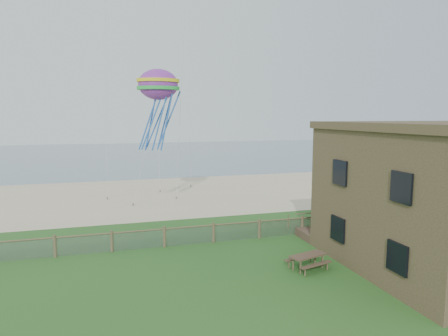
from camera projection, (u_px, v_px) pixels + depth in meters
The scene contains 7 objects.
ground at pixel (246, 281), 18.75m from camera, with size 160.00×160.00×0.00m, color #23581E.
sand_beach at pixel (172, 194), 39.68m from camera, with size 72.00×20.00×0.02m, color #C9B491.
ocean at pixel (138, 154), 81.52m from camera, with size 160.00×68.00×0.02m, color slate.
chainlink_fence at pixel (214, 234), 24.39m from camera, with size 36.20×0.20×1.25m, color #483C29, non-canonical shape.
motel_deck at pixel (402, 226), 27.12m from camera, with size 15.00×2.00×0.50m, color brown.
picnic_table at pixel (308, 261), 20.18m from camera, with size 1.94×1.47×0.82m, color brown, non-canonical shape.
octopus_kite at pixel (159, 107), 31.11m from camera, with size 3.32×2.34×6.83m, color #F72760, non-canonical shape.
Camera 1 is at (-6.08, -16.87, 7.71)m, focal length 32.00 mm.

